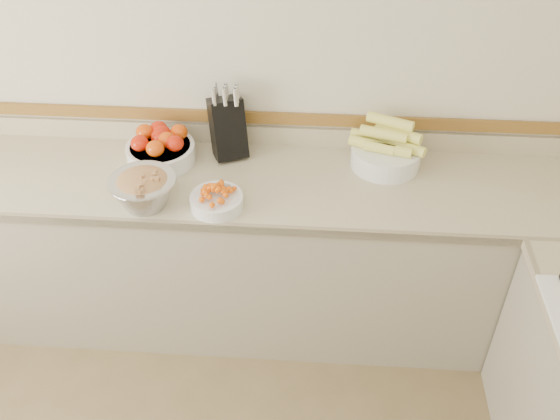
# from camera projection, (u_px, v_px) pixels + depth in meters

# --- Properties ---
(back_wall) EXTENTS (4.00, 0.00, 4.00)m
(back_wall) POSITION_uv_depth(u_px,v_px,m) (214.00, 68.00, 2.87)
(back_wall) COLOR beige
(back_wall) RESTS_ON ground_plane
(counter_back) EXTENTS (4.00, 0.65, 1.08)m
(counter_back) POSITION_uv_depth(u_px,v_px,m) (216.00, 250.00, 3.16)
(counter_back) COLOR #C3B58E
(counter_back) RESTS_ON ground_plane
(knife_block) EXTENTS (0.21, 0.23, 0.37)m
(knife_block) POSITION_uv_depth(u_px,v_px,m) (228.00, 127.00, 2.95)
(knife_block) COLOR black
(knife_block) RESTS_ON counter_back
(tomato_bowl) EXTENTS (0.33, 0.33, 0.16)m
(tomato_bowl) POSITION_uv_depth(u_px,v_px,m) (161.00, 148.00, 2.95)
(tomato_bowl) COLOR white
(tomato_bowl) RESTS_ON counter_back
(cherry_tomato_bowl) EXTENTS (0.23, 0.23, 0.12)m
(cherry_tomato_bowl) POSITION_uv_depth(u_px,v_px,m) (217.00, 199.00, 2.69)
(cherry_tomato_bowl) COLOR white
(cherry_tomato_bowl) RESTS_ON counter_back
(corn_bowl) EXTENTS (0.36, 0.33, 0.24)m
(corn_bowl) POSITION_uv_depth(u_px,v_px,m) (386.00, 150.00, 2.92)
(corn_bowl) COLOR white
(corn_bowl) RESTS_ON counter_back
(rhubarb_bowl) EXTENTS (0.29, 0.29, 0.17)m
(rhubarb_bowl) POSITION_uv_depth(u_px,v_px,m) (143.00, 189.00, 2.68)
(rhubarb_bowl) COLOR #B2B2BA
(rhubarb_bowl) RESTS_ON counter_back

